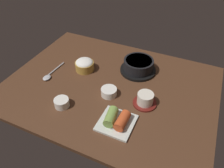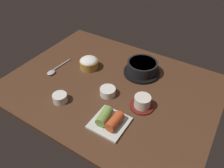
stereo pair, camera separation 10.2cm
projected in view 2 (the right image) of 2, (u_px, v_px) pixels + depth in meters
dining_table at (111, 86)px, 106.60cm from camera, size 100.00×76.00×2.00cm
stone_pot at (142, 68)px, 110.82cm from camera, size 18.67×18.67×6.97cm
rice_bowl at (89, 63)px, 114.75cm from camera, size 9.85×9.85×6.29cm
tea_cup_with_saucer at (142, 102)px, 93.15cm from camera, size 10.54×10.54×5.82cm
banchan_cup_center at (108, 91)px, 99.63cm from camera, size 7.32×7.32×3.56cm
kimchi_plate at (110, 120)px, 86.43cm from camera, size 14.06×14.06×5.18cm
side_bowl_near at (60, 98)px, 96.31cm from camera, size 6.51×6.51×3.75cm
spoon at (54, 70)px, 113.94cm from camera, size 3.60×17.21×1.35cm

